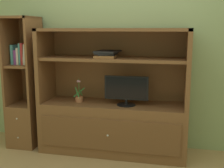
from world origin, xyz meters
name	(u,v)px	position (x,y,z in m)	size (l,w,h in m)	color
ground_plane	(105,165)	(0.00, 0.00, 0.00)	(8.00, 8.00, 0.00)	tan
painted_rear_wall	(119,39)	(0.00, 0.75, 1.40)	(6.00, 0.10, 2.80)	#8C9E6B
media_console	(113,114)	(0.00, 0.41, 0.48)	(1.80, 0.56, 1.53)	brown
tv_monitor	(126,90)	(0.17, 0.34, 0.81)	(0.52, 0.22, 0.35)	black
potted_plant	(79,97)	(-0.43, 0.38, 0.68)	(0.14, 0.12, 0.29)	#B26642
magazine_stack	(107,54)	(-0.07, 0.40, 1.23)	(0.29, 0.37, 0.08)	#A56638
bookshelf_tall	(26,102)	(-1.18, 0.41, 0.57)	(0.37, 0.47, 1.68)	brown
upright_book_row	(21,55)	(-1.21, 0.40, 1.20)	(0.21, 0.17, 0.27)	teal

